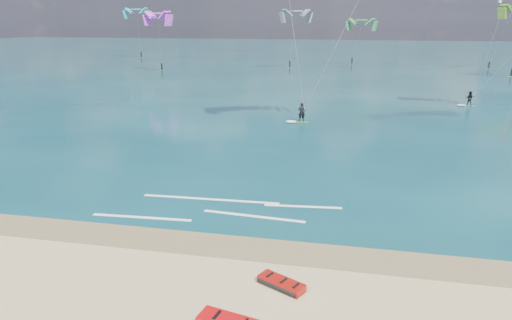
{
  "coord_description": "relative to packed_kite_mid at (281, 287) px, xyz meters",
  "views": [
    {
      "loc": [
        6.82,
        -15.18,
        10.02
      ],
      "look_at": [
        2.14,
        8.0,
        2.6
      ],
      "focal_mm": 32.0,
      "sensor_mm": 36.0,
      "label": 1
    }
  ],
  "objects": [
    {
      "name": "kitesurfer_main",
      "position": [
        -1.01,
        26.65,
        9.4
      ],
      "size": [
        10.48,
        7.52,
        17.84
      ],
      "rotation": [
        0.0,
        0.0,
        0.09
      ],
      "color": "#ABC617",
      "rests_on": "sea"
    },
    {
      "name": "distant_kites",
      "position": [
        -4.58,
        78.59,
        5.46
      ],
      "size": [
        86.83,
        29.64,
        11.92
      ],
      "color": "#2BB5BA",
      "rests_on": "ground"
    },
    {
      "name": "shoreline_foam",
      "position": [
        -4.25,
        6.81,
        0.04
      ],
      "size": [
        12.93,
        3.68,
        0.01
      ],
      "color": "white",
      "rests_on": "ground"
    },
    {
      "name": "ground",
      "position": [
        -4.73,
        39.86,
        0.0
      ],
      "size": [
        320.0,
        320.0,
        0.0
      ],
      "primitive_type": "plane",
      "color": "tan",
      "rests_on": "ground"
    },
    {
      "name": "wet_sand_strip",
      "position": [
        -4.73,
        2.86,
        0.0
      ],
      "size": [
        320.0,
        2.4,
        0.01
      ],
      "primitive_type": "cube",
      "color": "brown",
      "rests_on": "ground"
    },
    {
      "name": "sea",
      "position": [
        -4.73,
        103.86,
        0.02
      ],
      "size": [
        320.0,
        200.0,
        0.04
      ],
      "primitive_type": "cube",
      "color": "#0A343C",
      "rests_on": "ground"
    },
    {
      "name": "packed_kite_mid",
      "position": [
        0.0,
        0.0,
        0.0
      ],
      "size": [
        2.29,
        1.81,
        0.36
      ],
      "primitive_type": null,
      "rotation": [
        0.0,
        0.0,
        -0.47
      ],
      "color": "#9E100B",
      "rests_on": "ground"
    },
    {
      "name": "kitesurfer_far",
      "position": [
        17.93,
        39.14,
        7.57
      ],
      "size": [
        9.28,
        7.33,
        14.64
      ],
      "rotation": [
        0.0,
        0.0,
        -0.13
      ],
      "color": "yellow",
      "rests_on": "sea"
    }
  ]
}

